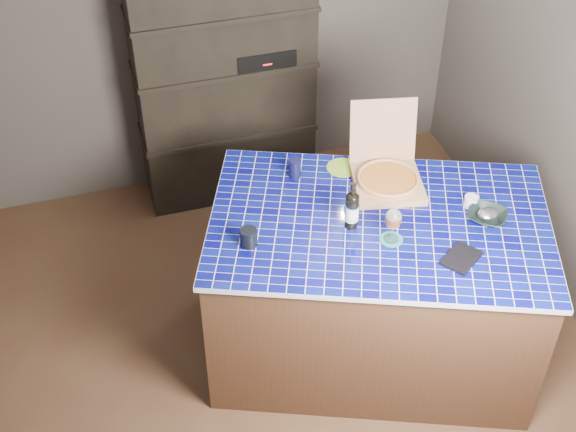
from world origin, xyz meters
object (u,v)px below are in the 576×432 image
object	(u,v)px
mead_bottle	(352,210)
bowl	(487,216)
kitchen_island	(374,287)
wine_glass	(393,219)
pizza_box	(387,176)
dvd_case	(461,258)

from	to	relation	value
mead_bottle	bowl	distance (m)	0.73
kitchen_island	wine_glass	xyz separation A→B (m)	(-0.00, -0.15, 0.63)
pizza_box	mead_bottle	bearing A→B (deg)	-127.24
pizza_box	dvd_case	size ratio (longest dim) A/B	2.58
wine_glass	bowl	world-z (taller)	wine_glass
dvd_case	bowl	bearing A→B (deg)	96.21
bowl	wine_glass	bearing A→B (deg)	-179.93
kitchen_island	wine_glass	size ratio (longest dim) A/B	10.79
bowl	kitchen_island	bearing A→B (deg)	164.31
pizza_box	wine_glass	bearing A→B (deg)	-97.73
kitchen_island	bowl	distance (m)	0.77
wine_glass	kitchen_island	bearing A→B (deg)	89.58
dvd_case	bowl	distance (m)	0.36
wine_glass	dvd_case	bearing A→B (deg)	-40.31
dvd_case	bowl	xyz separation A→B (m)	(0.27, 0.24, 0.02)
mead_bottle	dvd_case	xyz separation A→B (m)	(0.44, -0.40, -0.10)
mead_bottle	dvd_case	bearing A→B (deg)	-42.37
kitchen_island	dvd_case	size ratio (longest dim) A/B	10.35
pizza_box	mead_bottle	distance (m)	0.42
kitchen_island	mead_bottle	distance (m)	0.63
pizza_box	bowl	size ratio (longest dim) A/B	2.56
wine_glass	dvd_case	size ratio (longest dim) A/B	0.96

